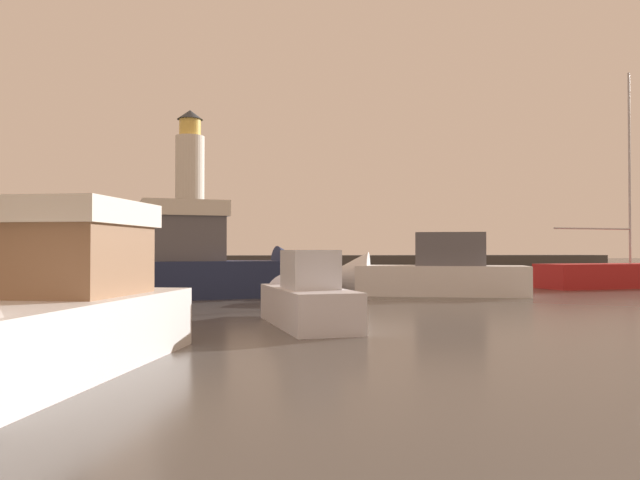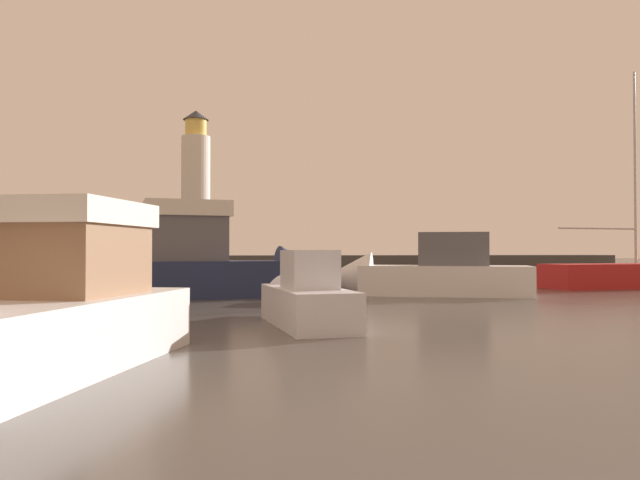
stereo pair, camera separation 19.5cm
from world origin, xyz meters
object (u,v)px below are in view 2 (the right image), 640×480
object	(u,v)px
motorboat_4	(229,267)
sailboat_moored	(622,275)
motorboat_1	(301,298)
motorboat_3	(417,274)
motorboat_0	(8,323)
lighthouse	(196,187)

from	to	relation	value
motorboat_4	sailboat_moored	world-z (taller)	sailboat_moored
motorboat_1	motorboat_4	world-z (taller)	motorboat_4
sailboat_moored	motorboat_3	bearing A→B (deg)	-165.80
motorboat_0	motorboat_4	xyz separation A→B (m)	(3.62, 16.35, 0.37)
lighthouse	motorboat_3	xyz separation A→B (m)	(10.27, -43.43, -8.08)
motorboat_1	motorboat_3	world-z (taller)	motorboat_3
motorboat_0	sailboat_moored	xyz separation A→B (m)	(23.77, 18.98, -0.22)
lighthouse	motorboat_4	distance (m)	43.73
motorboat_0	sailboat_moored	world-z (taller)	sailboat_moored
motorboat_4	motorboat_0	bearing A→B (deg)	-102.49
motorboat_0	motorboat_1	world-z (taller)	motorboat_0
motorboat_3	motorboat_4	bearing A→B (deg)	176.80
lighthouse	motorboat_3	bearing A→B (deg)	-76.70
motorboat_1	sailboat_moored	world-z (taller)	sailboat_moored
motorboat_0	motorboat_4	world-z (taller)	motorboat_4
lighthouse	sailboat_moored	size ratio (longest dim) A/B	1.42
motorboat_3	sailboat_moored	world-z (taller)	sailboat_moored
motorboat_4	sailboat_moored	size ratio (longest dim) A/B	0.86
lighthouse	motorboat_1	world-z (taller)	lighthouse
lighthouse	sailboat_moored	xyz separation A→B (m)	(22.41, -40.36, -8.31)
motorboat_3	motorboat_0	bearing A→B (deg)	-126.17
lighthouse	motorboat_1	distance (m)	53.41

